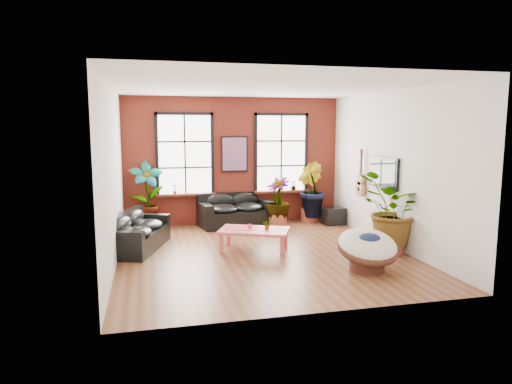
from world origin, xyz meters
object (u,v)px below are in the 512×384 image
(sofa_back, at_px, (235,211))
(sofa_left, at_px, (136,233))
(papasan_chair, at_px, (368,248))
(coffee_table, at_px, (254,232))

(sofa_back, bearing_deg, sofa_left, -152.71)
(sofa_left, bearing_deg, sofa_back, -35.04)
(sofa_back, distance_m, papasan_chair, 4.82)
(coffee_table, bearing_deg, papasan_chair, -23.07)
(sofa_left, xyz_separation_m, papasan_chair, (4.26, -2.61, 0.07))
(sofa_left, bearing_deg, papasan_chair, -103.01)
(sofa_back, distance_m, sofa_left, 3.21)
(sofa_back, xyz_separation_m, coffee_table, (-0.07, -2.65, 0.02))
(sofa_back, xyz_separation_m, sofa_left, (-2.58, -1.91, -0.04))
(sofa_left, bearing_deg, coffee_table, -88.04)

